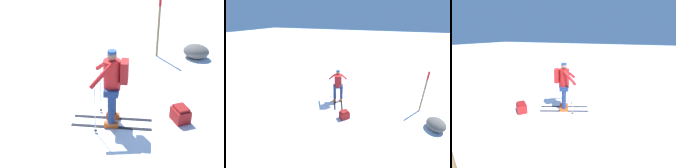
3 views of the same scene
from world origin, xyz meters
The scene contains 5 objects.
ground_plane centered at (0.00, 0.00, 0.00)m, with size 80.00×80.00×0.00m, color white.
skier centered at (-0.51, 0.37, 0.99)m, with size 1.77×1.12×1.70m.
dropped_backpack centered at (-1.77, -0.40, 0.17)m, with size 0.51×0.51×0.36m.
trail_marker centered at (-0.04, -3.55, 1.14)m, with size 0.08×0.08×1.96m.
rock_boulder centered at (-1.18, -4.00, 0.22)m, with size 0.80×0.68×0.44m, color #5B5651.
Camera 1 is at (-3.10, 5.32, 4.00)m, focal length 50.00 mm.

